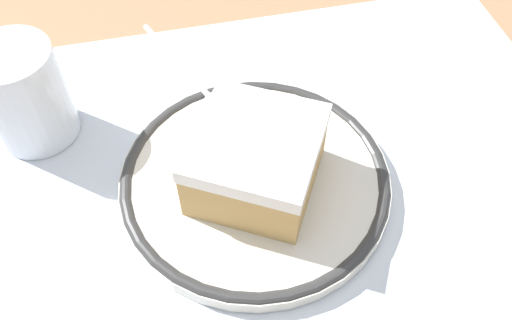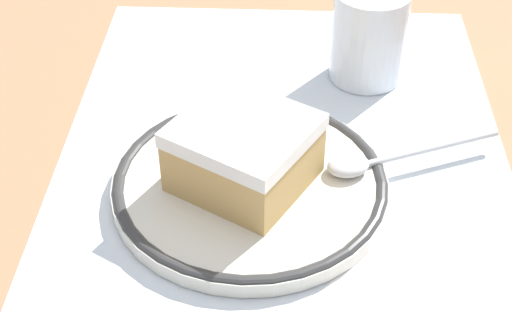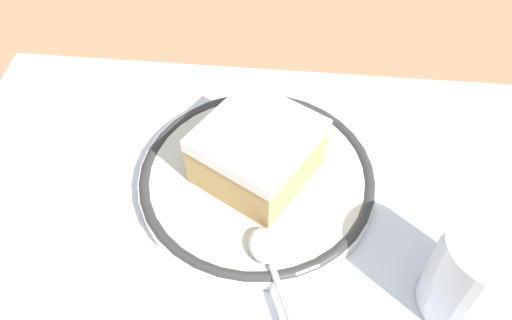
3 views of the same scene
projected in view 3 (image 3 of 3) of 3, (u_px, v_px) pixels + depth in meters
The scene contains 7 objects.
ground_plane at pixel (254, 206), 0.45m from camera, with size 2.40×2.40×0.00m, color #9E7551.
placemat at pixel (254, 206), 0.45m from camera, with size 0.55×0.35×0.00m, color silver.
plate at pixel (256, 178), 0.46m from camera, with size 0.20×0.20×0.01m.
cake_slice at pixel (254, 151), 0.44m from camera, with size 0.12×0.12×0.05m.
spoon at pixel (272, 266), 0.40m from camera, with size 0.07×0.14×0.01m.
cup at pixel (475, 278), 0.37m from camera, with size 0.06×0.06×0.08m.
napkin at pixel (86, 287), 0.40m from camera, with size 0.10×0.13×0.00m, color white.
Camera 3 is at (0.03, -0.26, 0.38)m, focal length 37.64 mm.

